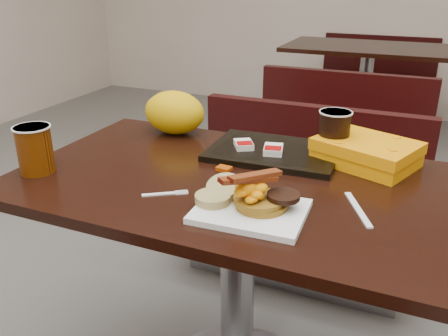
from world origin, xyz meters
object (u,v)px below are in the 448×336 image
at_px(knife, 358,209).
at_px(table_far, 363,96).
at_px(table_near, 237,294).
at_px(bench_far_n, 374,80).
at_px(bench_far_s, 347,123).
at_px(tray, 274,152).
at_px(bench_near_n, 298,201).
at_px(fork, 159,194).
at_px(platter, 251,211).
at_px(hashbrown_sleeve_right, 273,150).
at_px(hashbrown_sleeve_left, 244,145).
at_px(pancake_stack, 261,202).
at_px(coffee_cup_near, 35,150).
at_px(paper_bag, 174,112).
at_px(clamshell, 366,152).
at_px(coffee_cup_far, 334,132).

bearing_deg(knife, table_far, 161.25).
xyz_separation_m(table_near, bench_far_n, (0.00, 3.30, -0.02)).
bearing_deg(table_far, table_near, -90.00).
xyz_separation_m(bench_far_s, tray, (0.03, -1.69, 0.40)).
relative_size(bench_near_n, fork, 8.76).
bearing_deg(platter, bench_far_n, 88.94).
relative_size(platter, hashbrown_sleeve_right, 3.37).
height_order(bench_far_s, hashbrown_sleeve_left, hashbrown_sleeve_left).
height_order(pancake_stack, coffee_cup_near, coffee_cup_near).
relative_size(table_near, paper_bag, 5.75).
bearing_deg(platter, table_far, 89.34).
distance_m(pancake_stack, clamshell, 0.44).
bearing_deg(hashbrown_sleeve_left, knife, -64.28).
xyz_separation_m(fork, clamshell, (0.44, 0.41, 0.03)).
bearing_deg(hashbrown_sleeve_right, table_far, 77.28).
relative_size(hashbrown_sleeve_left, paper_bag, 0.33).
bearing_deg(fork, pancake_stack, -30.59).
relative_size(bench_near_n, pancake_stack, 8.42).
bearing_deg(hashbrown_sleeve_left, clamshell, -22.55).
bearing_deg(hashbrown_sleeve_left, paper_bag, 131.20).
distance_m(bench_far_s, paper_bag, 1.73).
bearing_deg(pancake_stack, coffee_cup_near, -178.35).
bearing_deg(paper_bag, bench_far_s, 78.13).
xyz_separation_m(table_far, fork, (-0.15, -2.77, 0.38)).
height_order(coffee_cup_near, hashbrown_sleeve_right, coffee_cup_near).
xyz_separation_m(coffee_cup_near, fork, (0.38, 0.01, -0.06)).
relative_size(table_far, paper_bag, 5.75).
bearing_deg(table_near, pancake_stack, -53.07).
bearing_deg(knife, coffee_cup_far, 176.06).
xyz_separation_m(table_near, coffee_cup_near, (-0.53, -0.17, 0.44)).
bearing_deg(bench_near_n, table_near, -90.00).
height_order(bench_far_s, fork, fork).
distance_m(bench_near_n, fork, 0.96).
bearing_deg(table_far, knife, -83.16).
bearing_deg(coffee_cup_far, coffee_cup_near, -149.37).
bearing_deg(clamshell, hashbrown_sleeve_left, -149.85).
relative_size(bench_near_n, bench_far_s, 1.00).
relative_size(platter, tray, 0.65).
distance_m(bench_near_n, hashbrown_sleeve_right, 0.67).
xyz_separation_m(hashbrown_sleeve_left, paper_bag, (-0.28, 0.09, 0.05)).
distance_m(coffee_cup_near, fork, 0.38).
distance_m(pancake_stack, coffee_cup_near, 0.64).
distance_m(fork, coffee_cup_far, 0.55).
bearing_deg(clamshell, paper_bag, -161.74).
xyz_separation_m(bench_near_n, platter, (0.10, -0.87, 0.40)).
height_order(tray, paper_bag, paper_bag).
relative_size(bench_far_n, paper_bag, 4.79).
relative_size(fork, knife, 0.66).
bearing_deg(bench_far_s, tray, -88.97).
height_order(table_near, bench_near_n, table_near).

